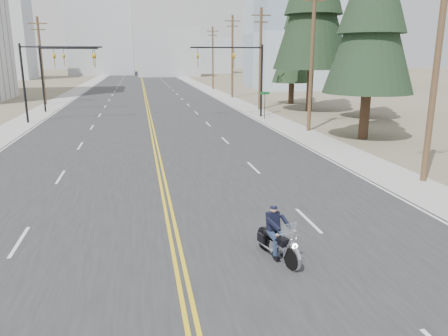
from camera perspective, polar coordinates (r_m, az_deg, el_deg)
ground_plane at (r=11.87m, az=-5.18°, el=-15.52°), size 400.00×400.00×0.00m
road at (r=80.47m, az=-10.39°, el=9.98°), size 20.00×200.00×0.01m
sidewalk_left at (r=81.16m, az=-18.64°, el=9.51°), size 3.00×200.00×0.01m
sidewalk_right at (r=81.42m, az=-2.15°, el=10.25°), size 3.00×200.00×0.01m
traffic_mast_left at (r=43.02m, az=-22.22°, el=12.08°), size 7.10×0.26×7.00m
traffic_mast_right at (r=43.41m, az=2.33°, el=13.12°), size 7.10×0.26×7.00m
traffic_mast_far at (r=50.96m, az=-20.90°, el=12.34°), size 6.10×0.26×7.00m
street_sign at (r=42.13m, az=5.36°, el=8.76°), size 0.90×0.06×2.62m
utility_pole_a at (r=22.66m, az=26.08°, el=12.54°), size 2.20×0.30×11.00m
utility_pole_b at (r=35.86m, az=11.42°, el=14.26°), size 2.20×0.30×11.50m
utility_pole_c at (r=50.08m, az=4.77°, el=14.17°), size 2.20×0.30×11.00m
utility_pole_d at (r=64.66m, az=1.10°, el=14.48°), size 2.20×0.30×11.50m
utility_pole_e at (r=81.37m, az=-1.47°, el=14.29°), size 2.20×0.30×11.00m
utility_pole_left at (r=59.39m, az=-22.77°, el=12.92°), size 2.20×0.30×10.50m
glass_building at (r=86.84m, az=11.89°, el=16.83°), size 24.00×16.00×20.00m
haze_bldg_a at (r=129.90m, az=-27.13°, el=15.15°), size 14.00×12.00×22.00m
haze_bldg_b at (r=135.55m, az=-7.39°, el=14.77°), size 18.00×14.00×14.00m
haze_bldg_c at (r=127.06m, az=8.18°, el=15.68°), size 16.00×12.00×18.00m
haze_bldg_d at (r=150.83m, az=-15.79°, el=16.60°), size 20.00×15.00×26.00m
haze_bldg_e at (r=162.33m, az=-1.79°, el=14.45°), size 14.00×14.00×12.00m
motorcyclist at (r=13.13m, az=7.09°, el=-8.58°), size 1.40×2.23×1.61m
conifer_near at (r=33.49m, az=18.97°, el=19.96°), size 6.30×6.30×16.67m
conifer_mid at (r=44.81m, az=18.89°, el=17.86°), size 6.00×6.00×15.99m
conifer_far at (r=56.78m, az=9.02°, el=16.05°), size 5.01×5.01×13.41m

